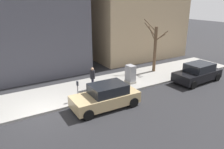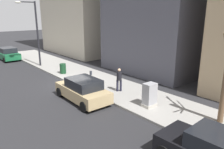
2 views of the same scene
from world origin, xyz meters
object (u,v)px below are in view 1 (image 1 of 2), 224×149
object	(u,v)px
bare_tree	(155,47)
pedestrian_near_meter	(93,77)
parked_car_tan	(106,96)
utility_box	(130,74)
parked_car_black	(198,73)
parking_meter	(78,89)

from	to	relation	value
bare_tree	pedestrian_near_meter	xyz separation A→B (m)	(-0.93, 6.72, -1.28)
parked_car_tan	utility_box	distance (m)	4.28
parked_car_black	parking_meter	xyz separation A→B (m)	(1.46, 9.92, 0.24)
bare_tree	pedestrian_near_meter	distance (m)	6.90
parked_car_tan	parking_meter	size ratio (longest dim) A/B	3.13
bare_tree	parked_car_black	bearing A→B (deg)	-157.34
bare_tree	pedestrian_near_meter	size ratio (longest dim) A/B	2.82
parked_car_black	parked_car_tan	xyz separation A→B (m)	(-0.05, 8.68, 0.00)
parking_meter	pedestrian_near_meter	bearing A→B (deg)	-53.79
bare_tree	pedestrian_near_meter	bearing A→B (deg)	97.91
parked_car_black	pedestrian_near_meter	distance (m)	8.67
bare_tree	parking_meter	bearing A→B (deg)	104.47
parking_meter	pedestrian_near_meter	size ratio (longest dim) A/B	0.81
utility_box	parking_meter	bearing A→B (deg)	100.02
parked_car_tan	utility_box	bearing A→B (deg)	-55.56
pedestrian_near_meter	utility_box	bearing A→B (deg)	112.97
parked_car_tan	bare_tree	world-z (taller)	bare_tree
parked_car_tan	bare_tree	bearing A→B (deg)	-61.81
parked_car_black	utility_box	distance (m)	5.60
parking_meter	bare_tree	distance (m)	8.79
parked_car_black	parked_car_tan	world-z (taller)	same
parking_meter	pedestrian_near_meter	xyz separation A→B (m)	(1.24, -1.69, 0.11)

